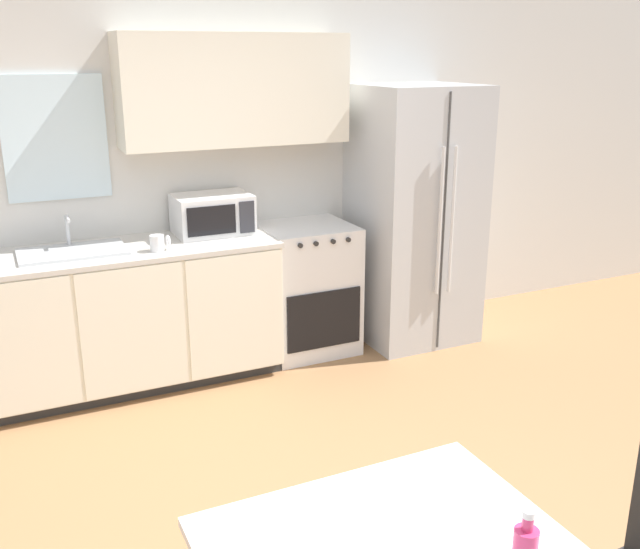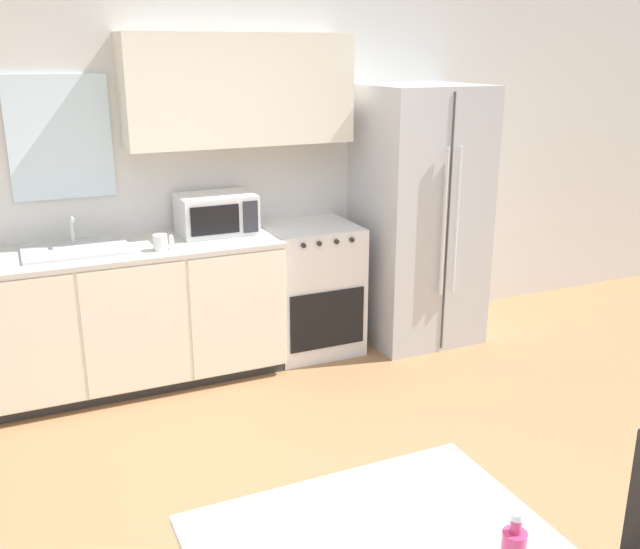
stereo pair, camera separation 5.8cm
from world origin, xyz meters
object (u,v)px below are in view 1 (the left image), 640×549
(microwave, at_px, (212,214))
(coffee_mug, at_px, (158,243))
(oven_range, at_px, (306,288))
(refrigerator, at_px, (414,215))

(microwave, height_order, coffee_mug, microwave)
(oven_range, xyz_separation_m, microwave, (-0.64, 0.08, 0.59))
(coffee_mug, bearing_deg, microwave, 33.03)
(microwave, bearing_deg, coffee_mug, -146.97)
(refrigerator, relative_size, microwave, 3.74)
(oven_range, height_order, refrigerator, refrigerator)
(microwave, bearing_deg, refrigerator, -6.27)
(oven_range, height_order, microwave, microwave)
(refrigerator, bearing_deg, oven_range, 174.53)
(oven_range, distance_m, microwave, 0.88)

